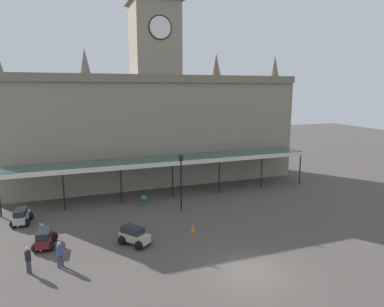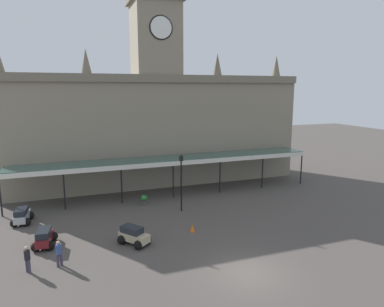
{
  "view_description": "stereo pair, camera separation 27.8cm",
  "coord_description": "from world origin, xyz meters",
  "px_view_note": "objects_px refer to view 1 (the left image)",
  "views": [
    {
      "loc": [
        -9.68,
        -16.35,
        10.79
      ],
      "look_at": [
        0.0,
        9.73,
        5.52
      ],
      "focal_mm": 32.01,
      "sensor_mm": 36.0,
      "label": 1
    },
    {
      "loc": [
        -9.41,
        -16.45,
        10.79
      ],
      "look_at": [
        0.0,
        9.73,
        5.52
      ],
      "focal_mm": 32.01,
      "sensor_mm": 36.0,
      "label": 2
    }
  ],
  "objects_px": {
    "traffic_cone": "(193,228)",
    "pedestrian_crossing_forecourt": "(60,253)",
    "car_silver_estate": "(22,217)",
    "car_maroon_estate": "(45,239)",
    "victorian_lamppost": "(181,176)",
    "planter_by_canopy": "(144,200)",
    "car_beige_estate": "(134,237)",
    "pedestrian_near_entrance": "(28,259)"
  },
  "relations": [
    {
      "from": "traffic_cone",
      "to": "pedestrian_crossing_forecourt",
      "type": "bearing_deg",
      "value": -167.27
    },
    {
      "from": "car_beige_estate",
      "to": "car_maroon_estate",
      "type": "xyz_separation_m",
      "value": [
        -5.9,
        1.78,
        0.0
      ]
    },
    {
      "from": "car_silver_estate",
      "to": "car_beige_estate",
      "type": "distance_m",
      "value": 10.46
    },
    {
      "from": "car_silver_estate",
      "to": "pedestrian_crossing_forecourt",
      "type": "xyz_separation_m",
      "value": [
        3.0,
        -8.43,
        0.34
      ]
    },
    {
      "from": "car_silver_estate",
      "to": "traffic_cone",
      "type": "height_order",
      "value": "car_silver_estate"
    },
    {
      "from": "car_beige_estate",
      "to": "pedestrian_near_entrance",
      "type": "bearing_deg",
      "value": -165.93
    },
    {
      "from": "traffic_cone",
      "to": "planter_by_canopy",
      "type": "relative_size",
      "value": 0.61
    },
    {
      "from": "car_silver_estate",
      "to": "victorian_lamppost",
      "type": "xyz_separation_m",
      "value": [
        13.09,
        -1.7,
        2.63
      ]
    },
    {
      "from": "car_silver_estate",
      "to": "traffic_cone",
      "type": "relative_size",
      "value": 3.97
    },
    {
      "from": "car_silver_estate",
      "to": "car_beige_estate",
      "type": "xyz_separation_m",
      "value": [
        7.87,
        -6.9,
        0.0
      ]
    },
    {
      "from": "pedestrian_crossing_forecourt",
      "to": "pedestrian_near_entrance",
      "type": "distance_m",
      "value": 1.75
    },
    {
      "from": "car_maroon_estate",
      "to": "traffic_cone",
      "type": "xyz_separation_m",
      "value": [
        10.5,
        -1.17,
        -0.27
      ]
    },
    {
      "from": "car_maroon_estate",
      "to": "pedestrian_crossing_forecourt",
      "type": "xyz_separation_m",
      "value": [
        1.03,
        -3.31,
        0.34
      ]
    },
    {
      "from": "car_beige_estate",
      "to": "pedestrian_crossing_forecourt",
      "type": "relative_size",
      "value": 1.45
    },
    {
      "from": "car_silver_estate",
      "to": "victorian_lamppost",
      "type": "bearing_deg",
      "value": -7.39
    },
    {
      "from": "planter_by_canopy",
      "to": "car_silver_estate",
      "type": "bearing_deg",
      "value": -174.05
    },
    {
      "from": "victorian_lamppost",
      "to": "car_beige_estate",
      "type": "bearing_deg",
      "value": -135.1
    },
    {
      "from": "victorian_lamppost",
      "to": "pedestrian_crossing_forecourt",
      "type": "bearing_deg",
      "value": -146.29
    },
    {
      "from": "car_maroon_estate",
      "to": "pedestrian_crossing_forecourt",
      "type": "distance_m",
      "value": 3.49
    },
    {
      "from": "pedestrian_near_entrance",
      "to": "traffic_cone",
      "type": "xyz_separation_m",
      "value": [
        11.22,
        2.27,
        -0.62
      ]
    },
    {
      "from": "car_maroon_estate",
      "to": "victorian_lamppost",
      "type": "relative_size",
      "value": 0.45
    },
    {
      "from": "car_beige_estate",
      "to": "car_silver_estate",
      "type": "bearing_deg",
      "value": 138.75
    },
    {
      "from": "car_beige_estate",
      "to": "victorian_lamppost",
      "type": "relative_size",
      "value": 0.47
    },
    {
      "from": "car_beige_estate",
      "to": "pedestrian_near_entrance",
      "type": "xyz_separation_m",
      "value": [
        -6.62,
        -1.66,
        0.34
      ]
    },
    {
      "from": "car_silver_estate",
      "to": "planter_by_canopy",
      "type": "height_order",
      "value": "car_silver_estate"
    },
    {
      "from": "car_silver_estate",
      "to": "car_beige_estate",
      "type": "relative_size",
      "value": 0.96
    },
    {
      "from": "pedestrian_near_entrance",
      "to": "traffic_cone",
      "type": "relative_size",
      "value": 2.85
    },
    {
      "from": "car_silver_estate",
      "to": "car_maroon_estate",
      "type": "bearing_deg",
      "value": -69.02
    },
    {
      "from": "car_maroon_estate",
      "to": "car_silver_estate",
      "type": "bearing_deg",
      "value": 110.98
    },
    {
      "from": "car_maroon_estate",
      "to": "pedestrian_crossing_forecourt",
      "type": "height_order",
      "value": "pedestrian_crossing_forecourt"
    },
    {
      "from": "pedestrian_crossing_forecourt",
      "to": "traffic_cone",
      "type": "relative_size",
      "value": 2.85
    },
    {
      "from": "car_silver_estate",
      "to": "traffic_cone",
      "type": "distance_m",
      "value": 13.97
    },
    {
      "from": "car_silver_estate",
      "to": "pedestrian_near_entrance",
      "type": "relative_size",
      "value": 1.39
    },
    {
      "from": "pedestrian_crossing_forecourt",
      "to": "planter_by_canopy",
      "type": "distance_m",
      "value": 11.98
    },
    {
      "from": "traffic_cone",
      "to": "planter_by_canopy",
      "type": "height_order",
      "value": "planter_by_canopy"
    },
    {
      "from": "pedestrian_near_entrance",
      "to": "victorian_lamppost",
      "type": "xyz_separation_m",
      "value": [
        11.84,
        6.86,
        2.28
      ]
    },
    {
      "from": "car_beige_estate",
      "to": "planter_by_canopy",
      "type": "xyz_separation_m",
      "value": [
        2.41,
        7.97,
        -0.07
      ]
    },
    {
      "from": "car_beige_estate",
      "to": "pedestrian_crossing_forecourt",
      "type": "bearing_deg",
      "value": -162.55
    },
    {
      "from": "traffic_cone",
      "to": "planter_by_canopy",
      "type": "distance_m",
      "value": 7.68
    },
    {
      "from": "pedestrian_crossing_forecourt",
      "to": "victorian_lamppost",
      "type": "distance_m",
      "value": 12.34
    },
    {
      "from": "pedestrian_near_entrance",
      "to": "planter_by_canopy",
      "type": "height_order",
      "value": "pedestrian_near_entrance"
    },
    {
      "from": "pedestrian_crossing_forecourt",
      "to": "planter_by_canopy",
      "type": "bearing_deg",
      "value": 52.54
    }
  ]
}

